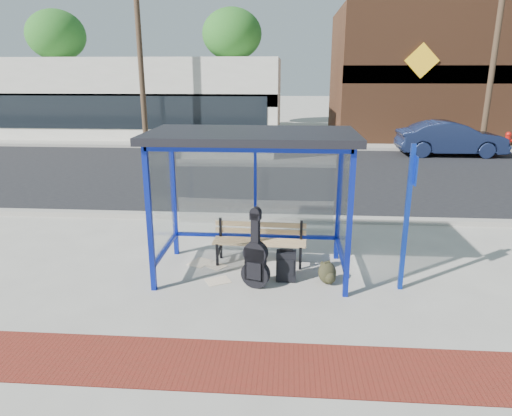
# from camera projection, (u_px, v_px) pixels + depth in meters

# --- Properties ---
(ground) EXTENTS (120.00, 120.00, 0.00)m
(ground) POSITION_uv_depth(u_px,v_px,m) (252.00, 272.00, 7.86)
(ground) COLOR #B2ADA0
(ground) RESTS_ON ground
(brick_paver_strip) EXTENTS (60.00, 1.00, 0.01)m
(brick_paver_strip) POSITION_uv_depth(u_px,v_px,m) (234.00, 365.00, 5.37)
(brick_paver_strip) COLOR maroon
(brick_paver_strip) RESTS_ON ground
(curb_near) EXTENTS (60.00, 0.25, 0.12)m
(curb_near) POSITION_uv_depth(u_px,v_px,m) (262.00, 218.00, 10.61)
(curb_near) COLOR gray
(curb_near) RESTS_ON ground
(street_asphalt) EXTENTS (60.00, 10.00, 0.00)m
(street_asphalt) POSITION_uv_depth(u_px,v_px,m) (271.00, 173.00, 15.50)
(street_asphalt) COLOR black
(street_asphalt) RESTS_ON ground
(curb_far) EXTENTS (60.00, 0.25, 0.12)m
(curb_far) POSITION_uv_depth(u_px,v_px,m) (276.00, 148.00, 20.36)
(curb_far) COLOR gray
(curb_far) RESTS_ON ground
(far_sidewalk) EXTENTS (60.00, 4.00, 0.01)m
(far_sidewalk) POSITION_uv_depth(u_px,v_px,m) (277.00, 143.00, 22.19)
(far_sidewalk) COLOR #B2ADA0
(far_sidewalk) RESTS_ON ground
(bus_shelter) EXTENTS (3.30, 1.80, 2.42)m
(bus_shelter) POSITION_uv_depth(u_px,v_px,m) (252.00, 153.00, 7.33)
(bus_shelter) COLOR #0E1F9A
(bus_shelter) RESTS_ON ground
(storefront_white) EXTENTS (18.00, 6.04, 4.00)m
(storefront_white) POSITION_uv_depth(u_px,v_px,m) (116.00, 97.00, 25.10)
(storefront_white) COLOR silver
(storefront_white) RESTS_ON ground
(storefront_brown) EXTENTS (10.00, 7.08, 6.40)m
(storefront_brown) POSITION_uv_depth(u_px,v_px,m) (431.00, 74.00, 24.05)
(storefront_brown) COLOR #59331E
(storefront_brown) RESTS_ON ground
(tree_left) EXTENTS (3.60, 3.60, 7.03)m
(tree_left) POSITION_uv_depth(u_px,v_px,m) (56.00, 36.00, 28.29)
(tree_left) COLOR #4C3826
(tree_left) RESTS_ON ground
(tree_mid) EXTENTS (3.60, 3.60, 7.03)m
(tree_mid) POSITION_uv_depth(u_px,v_px,m) (232.00, 35.00, 27.52)
(tree_mid) COLOR #4C3826
(tree_mid) RESTS_ON ground
(tree_right) EXTENTS (3.60, 3.60, 7.03)m
(tree_right) POSITION_uv_depth(u_px,v_px,m) (497.00, 33.00, 26.44)
(tree_right) COLOR #4C3826
(tree_right) RESTS_ON ground
(utility_pole_west) EXTENTS (1.60, 0.24, 8.00)m
(utility_pole_west) POSITION_uv_depth(u_px,v_px,m) (140.00, 53.00, 19.90)
(utility_pole_west) COLOR #4C3826
(utility_pole_west) RESTS_ON ground
(utility_pole_east) EXTENTS (1.60, 0.24, 8.00)m
(utility_pole_east) POSITION_uv_depth(u_px,v_px,m) (495.00, 52.00, 18.85)
(utility_pole_east) COLOR #4C3826
(utility_pole_east) RESTS_ON ground
(bench) EXTENTS (1.67, 0.46, 0.78)m
(bench) POSITION_uv_depth(u_px,v_px,m) (260.00, 239.00, 8.16)
(bench) COLOR black
(bench) RESTS_ON ground
(guitar_bag) EXTENTS (0.48, 0.26, 1.26)m
(guitar_bag) POSITION_uv_depth(u_px,v_px,m) (256.00, 260.00, 7.20)
(guitar_bag) COLOR black
(guitar_bag) RESTS_ON ground
(suitcase) EXTENTS (0.33, 0.22, 0.56)m
(suitcase) POSITION_uv_depth(u_px,v_px,m) (286.00, 266.00, 7.49)
(suitcase) COLOR black
(suitcase) RESTS_ON ground
(backpack) EXTENTS (0.37, 0.36, 0.37)m
(backpack) POSITION_uv_depth(u_px,v_px,m) (328.00, 273.00, 7.41)
(backpack) COLOR #292817
(backpack) RESTS_ON ground
(sign_post) EXTENTS (0.09, 0.29, 2.32)m
(sign_post) POSITION_uv_depth(u_px,v_px,m) (408.00, 210.00, 6.90)
(sign_post) COLOR #0E2B9C
(sign_post) RESTS_ON ground
(newspaper_a) EXTENTS (0.46, 0.50, 0.01)m
(newspaper_a) POSITION_uv_depth(u_px,v_px,m) (200.00, 263.00, 8.26)
(newspaper_a) COLOR white
(newspaper_a) RESTS_ON ground
(newspaper_b) EXTENTS (0.48, 0.45, 0.01)m
(newspaper_b) POSITION_uv_depth(u_px,v_px,m) (218.00, 281.00, 7.54)
(newspaper_b) COLOR white
(newspaper_b) RESTS_ON ground
(newspaper_c) EXTENTS (0.45, 0.44, 0.01)m
(newspaper_c) POSITION_uv_depth(u_px,v_px,m) (216.00, 266.00, 8.13)
(newspaper_c) COLOR white
(newspaper_c) RESTS_ON ground
(parked_car) EXTENTS (4.26, 1.52, 1.40)m
(parked_car) POSITION_uv_depth(u_px,v_px,m) (451.00, 138.00, 18.64)
(parked_car) COLOR #172142
(parked_car) RESTS_ON ground
(fire_hydrant) EXTENTS (0.37, 0.25, 0.83)m
(fire_hydrant) POSITION_uv_depth(u_px,v_px,m) (508.00, 140.00, 19.84)
(fire_hydrant) COLOR #B8140D
(fire_hydrant) RESTS_ON ground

